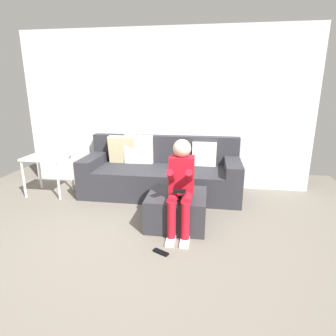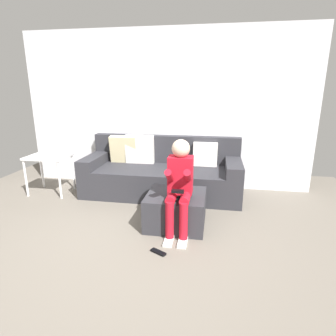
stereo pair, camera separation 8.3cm
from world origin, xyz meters
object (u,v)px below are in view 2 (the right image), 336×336
at_px(couch_sectional, 162,174).
at_px(ottoman, 176,209).
at_px(side_table, 49,161).
at_px(remote_near_ottoman, 158,252).
at_px(person_seated, 180,182).

relative_size(couch_sectional, ottoman, 3.45).
distance_m(ottoman, side_table, 2.32).
bearing_deg(side_table, couch_sectional, 10.01).
height_order(ottoman, remote_near_ottoman, ottoman).
distance_m(ottoman, person_seated, 0.46).
distance_m(couch_sectional, remote_near_ottoman, 1.80).
xyz_separation_m(couch_sectional, person_seated, (0.45, -1.24, 0.31)).
bearing_deg(person_seated, side_table, 157.58).
height_order(ottoman, side_table, side_table).
distance_m(couch_sectional, side_table, 1.82).
bearing_deg(remote_near_ottoman, couch_sectional, 127.91).
relative_size(couch_sectional, remote_near_ottoman, 14.00).
height_order(couch_sectional, person_seated, person_seated).
bearing_deg(ottoman, couch_sectional, 110.08).
xyz_separation_m(couch_sectional, ottoman, (0.39, -1.07, -0.12)).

